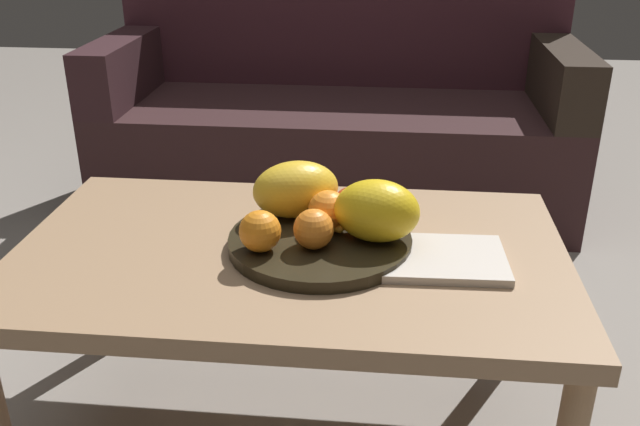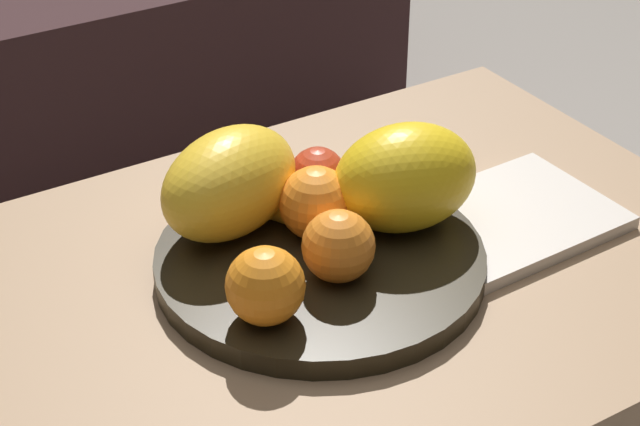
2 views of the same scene
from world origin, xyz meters
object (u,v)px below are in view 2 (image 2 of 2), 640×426
Objects in this scene: coffee_table at (277,326)px; fruit_bowl at (320,261)px; melon_smaller_beside at (228,183)px; banana_bunch at (291,202)px; apple_front at (318,175)px; magazine at (505,220)px; orange_right at (338,246)px; orange_front at (316,203)px; melon_large_front at (405,177)px; orange_left at (265,286)px.

fruit_bowl is (0.06, 0.01, 0.06)m from coffee_table.
banana_bunch is at bearing -26.37° from melon_smaller_beside.
apple_front is 0.27× the size of magazine.
orange_front is at bearing 75.05° from orange_right.
coffee_table is 0.22m from melon_large_front.
coffee_table is 0.14m from orange_front.
orange_right is 0.45× the size of banana_bunch.
fruit_bowl is 4.68× the size of orange_right.
orange_front is at bearing 160.92° from magazine.
melon_smaller_beside reaches higher than fruit_bowl.
magazine is (0.34, 0.03, -0.06)m from orange_left.
banana_bunch is 0.69× the size of magazine.
orange_left reaches higher than banana_bunch.
coffee_table is 3.01× the size of fruit_bowl.
melon_large_front is at bearing -18.26° from orange_front.
coffee_table is 6.07× the size of melon_smaller_beside.
banana_bunch is (-0.11, 0.06, -0.03)m from melon_large_front.
melon_smaller_beside is 0.15m from orange_right.
banana_bunch is 0.25m from magazine.
melon_large_front is (0.17, 0.01, 0.13)m from coffee_table.
coffee_table is 16.30× the size of apple_front.
melon_large_front is at bearing 17.81° from orange_left.
banana_bunch is at bearing -150.56° from apple_front.
apple_front reaches higher than fruit_bowl.
banana_bunch is at bearing 86.18° from orange_right.
orange_front reaches higher than magazine.
magazine is (0.18, -0.13, -0.05)m from apple_front.
melon_large_front is 2.08× the size of orange_left.
magazine is (0.29, -0.03, 0.06)m from coffee_table.
orange_front is at bearing 161.74° from melon_large_front.
melon_large_front is at bearing -58.60° from apple_front.
orange_front is at bearing -122.64° from apple_front.
banana_bunch reaches higher than fruit_bowl.
orange_left is 0.46× the size of banana_bunch.
fruit_bowl is 2.02× the size of melon_smaller_beside.
melon_large_front is 0.92× the size of melon_smaller_beside.
melon_smaller_beside is at bearing 140.58° from orange_front.
melon_smaller_beside is 0.12m from apple_front.
banana_bunch is (-0.01, 0.03, -0.01)m from orange_front.
fruit_bowl is 0.14m from orange_left.
orange_right is (0.05, -0.14, -0.02)m from melon_smaller_beside.
orange_front is 1.24× the size of apple_front.
coffee_table is at bearing 53.81° from orange_left.
banana_bunch is (0.11, 0.13, -0.01)m from orange_left.
orange_left is 0.10m from orange_right.
apple_front is at bearing 41.37° from coffee_table.
apple_front is at bearing 60.01° from fruit_bowl.
magazine reaches higher than coffee_table.
melon_large_front is 0.11m from apple_front.
magazine is at bearing 5.62° from orange_left.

